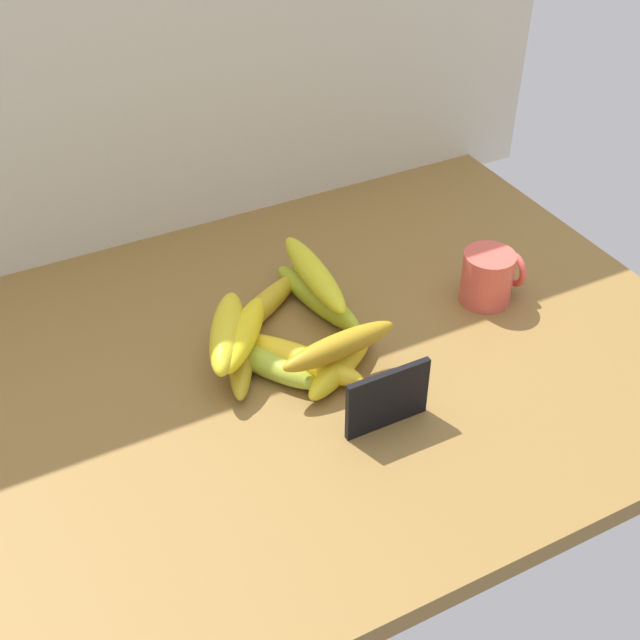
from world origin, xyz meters
The scene contains 14 objects.
counter_top centered at (0.00, 0.00, 1.50)cm, with size 110.00×76.00×3.00cm, color olive.
back_wall centered at (0.00, 39.00, 35.00)cm, with size 130.00×2.00×70.00cm, color beige.
chalkboard_sign centered at (5.32, -14.91, 6.86)cm, with size 11.00×1.80×8.40cm.
coffee_mug centered at (31.09, -0.25, 6.90)cm, with size 8.82×7.32×7.81cm.
banana_0 centered at (-3.82, 0.39, 4.71)cm, with size 16.03×3.43×3.43cm, color #A5BB34.
banana_1 centered at (4.96, -4.44, 4.86)cm, with size 15.77×3.72×3.72cm, color yellow.
banana_2 centered at (-0.26, 10.71, 4.66)cm, with size 19.86×3.33×3.33cm, color gold.
banana_3 centered at (0.48, -1.33, 4.97)cm, with size 19.18×3.95×3.95cm, color yellow.
banana_4 centered at (-5.88, 3.32, 4.61)cm, with size 17.28×3.21×3.21cm, color #B2971F.
banana_5 centered at (8.44, 9.23, 4.87)cm, with size 18.52×3.75×3.75cm, color #A6B725.
banana_6 centered at (-7.29, 3.99, 8.29)cm, with size 16.18×4.15×4.15cm, color yellow.
banana_7 centered at (8.35, 10.01, 8.59)cm, with size 19.30×3.69×3.69cm, color gold.
banana_8 centered at (4.22, -5.09, 8.38)cm, with size 16.41×3.32×3.32cm, color #B6881A.
banana_9 centered at (-5.35, 2.98, 8.00)cm, with size 15.06×3.58×3.58cm, color yellow.
Camera 1 is at (-34.62, -74.72, 76.15)cm, focal length 46.95 mm.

